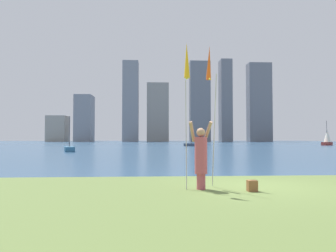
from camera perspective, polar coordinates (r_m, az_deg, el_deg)
The scene contains 15 objects.
ground at distance 60.10m, azimuth -0.31°, elevation -3.49°, with size 120.00×138.00×0.12m.
person at distance 8.60m, azimuth 6.03°, elevation -5.40°, with size 0.68×0.50×1.86m.
kite_flag_left at distance 8.67m, azimuth 3.45°, elevation 11.04°, with size 0.16×0.41×4.01m.
kite_flag_right at distance 9.65m, azimuth 7.56°, elevation 10.56°, with size 0.16×1.22×4.15m.
bag at distance 8.60m, azimuth 15.12°, elevation -10.50°, with size 0.25×0.22×0.29m.
sailboat_0 at distance 61.97m, azimuth 27.08°, elevation -1.93°, with size 2.49×2.02×4.35m.
sailboat_1 at distance 32.36m, azimuth -17.59°, elevation -4.01°, with size 1.66×2.81×3.51m.
sailboat_2 at distance 50.16m, azimuth 4.34°, elevation -3.40°, with size 2.52×2.22×3.88m.
skyline_tower_0 at distance 109.06m, azimuth -19.54°, elevation -0.48°, with size 6.11×6.37×8.47m.
skyline_tower_1 at distance 106.16m, azimuth -15.03°, elevation 1.31°, with size 5.39×7.82×15.16m.
skyline_tower_2 at distance 103.40m, azimuth -6.84°, elevation 4.45°, with size 5.08×5.00×26.33m.
skyline_tower_3 at distance 104.97m, azimuth -1.90°, elevation 2.48°, with size 7.23×5.10×19.54m.
skyline_tower_4 at distance 101.39m, azimuth 5.81°, elevation 4.45°, with size 6.50×3.64×25.88m.
skyline_tower_5 at distance 105.00m, azimuth 10.45°, elevation 4.56°, with size 3.70×4.65×27.01m.
skyline_tower_6 at distance 107.72m, azimuth 16.31°, elevation 4.15°, with size 7.55×3.91×25.92m.
Camera 1 is at (-3.13, -9.05, 1.41)m, focal length 33.36 mm.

